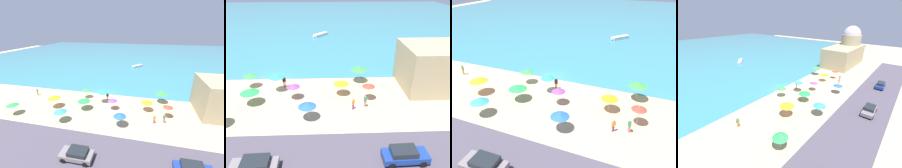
% 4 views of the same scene
% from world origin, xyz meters
% --- Properties ---
extents(ground_plane, '(160.00, 160.00, 0.00)m').
position_xyz_m(ground_plane, '(0.00, 0.00, 0.00)').
color(ground_plane, tan).
extents(sea, '(150.00, 110.00, 0.05)m').
position_xyz_m(sea, '(0.00, 55.00, 0.03)').
color(sea, teal).
rests_on(sea, ground_plane).
extents(coastal_road, '(80.00, 8.00, 0.06)m').
position_xyz_m(coastal_road, '(0.00, -18.00, 0.03)').
color(coastal_road, '#4B4451').
rests_on(coastal_road, ground_plane).
extents(beach_umbrella_0, '(2.38, 2.38, 2.70)m').
position_xyz_m(beach_umbrella_0, '(13.41, -1.59, 2.37)').
color(beach_umbrella_0, '#B2B2B7').
rests_on(beach_umbrella_0, ground_plane).
extents(beach_umbrella_1, '(2.20, 2.20, 2.39)m').
position_xyz_m(beach_umbrella_1, '(-3.54, -12.17, 2.07)').
color(beach_umbrella_1, '#B2B2B7').
rests_on(beach_umbrella_1, ground_plane).
extents(beach_umbrella_2, '(2.11, 2.11, 2.21)m').
position_xyz_m(beach_umbrella_2, '(6.34, -11.20, 1.95)').
color(beach_umbrella_2, '#B2B2B7').
rests_on(beach_umbrella_2, ground_plane).
extents(beach_umbrella_3, '(1.98, 1.98, 2.25)m').
position_xyz_m(beach_umbrella_3, '(-2.74, -2.67, 1.98)').
color(beach_umbrella_3, '#B2B2B7').
rests_on(beach_umbrella_3, ground_plane).
extents(beach_umbrella_4, '(2.47, 2.47, 2.45)m').
position_xyz_m(beach_umbrella_4, '(-7.28, -8.07, 2.16)').
color(beach_umbrella_4, '#B2B2B7').
rests_on(beach_umbrella_4, ground_plane).
extents(beach_umbrella_5, '(2.01, 2.01, 2.67)m').
position_xyz_m(beach_umbrella_5, '(1.45, -4.01, 2.34)').
color(beach_umbrella_5, '#B2B2B7').
rests_on(beach_umbrella_5, ground_plane).
extents(beach_umbrella_7, '(1.82, 1.82, 2.32)m').
position_xyz_m(beach_umbrella_7, '(4.08, -6.37, 2.02)').
color(beach_umbrella_7, '#B2B2B7').
rests_on(beach_umbrella_7, ground_plane).
extents(beach_umbrella_8, '(2.44, 2.44, 2.17)m').
position_xyz_m(beach_umbrella_8, '(-1.28, -7.54, 1.90)').
color(beach_umbrella_8, '#B2B2B7').
rests_on(beach_umbrella_8, ground_plane).
extents(beach_umbrella_9, '(2.07, 2.07, 2.15)m').
position_xyz_m(beach_umbrella_9, '(10.52, -5.52, 1.89)').
color(beach_umbrella_9, '#B2B2B7').
rests_on(beach_umbrella_9, ground_plane).
extents(beach_umbrella_10, '(1.71, 1.71, 2.44)m').
position_xyz_m(beach_umbrella_10, '(14.06, -6.99, 2.18)').
color(beach_umbrella_10, '#B2B2B7').
rests_on(beach_umbrella_10, ground_plane).
extents(bather_0, '(0.42, 0.44, 1.61)m').
position_xyz_m(bather_0, '(11.80, -9.32, 0.90)').
color(bather_0, '#904A9E').
rests_on(bather_0, ground_plane).
extents(bather_1, '(0.53, 0.35, 1.79)m').
position_xyz_m(bather_1, '(2.16, -2.81, 1.01)').
color(bather_1, '#EC5223').
rests_on(bather_1, ground_plane).
extents(bather_2, '(0.40, 0.46, 1.63)m').
position_xyz_m(bather_2, '(13.41, -8.76, 0.91)').
color(bather_2, '#E56889').
rests_on(bather_2, ground_plane).
extents(bather_3, '(0.57, 0.25, 1.72)m').
position_xyz_m(bather_3, '(-14.31, -4.12, 0.97)').
color(bather_3, '#F15E2B').
rests_on(bather_3, ground_plane).
extents(parked_car_0, '(4.06, 2.06, 1.42)m').
position_xyz_m(parked_car_0, '(2.48, -18.80, 0.81)').
color(parked_car_0, slate).
rests_on(parked_car_0, coastal_road).
extents(skiff_nearshore, '(4.09, 4.61, 0.75)m').
position_xyz_m(skiff_nearshore, '(6.61, 27.16, 0.43)').
color(skiff_nearshore, silver).
rests_on(skiff_nearshore, sea).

